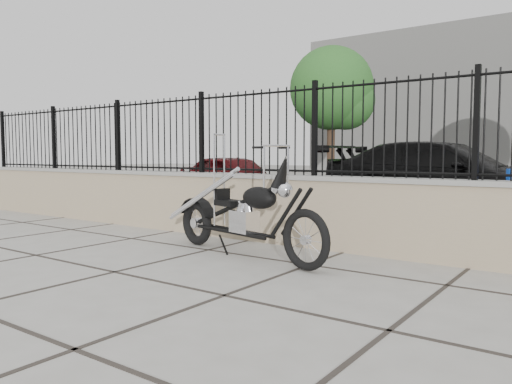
{
  "coord_description": "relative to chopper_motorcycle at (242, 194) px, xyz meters",
  "views": [
    {
      "loc": [
        4.24,
        -3.33,
        1.24
      ],
      "look_at": [
        0.57,
        1.77,
        0.77
      ],
      "focal_mm": 35.0,
      "sensor_mm": 36.0,
      "label": 1
    }
  ],
  "objects": [
    {
      "name": "ground_plane",
      "position": [
        -0.57,
        -1.47,
        -0.77
      ],
      "size": [
        90.0,
        90.0,
        0.0
      ],
      "primitive_type": "plane",
      "color": "#99968E",
      "rests_on": "ground"
    },
    {
      "name": "parking_lot",
      "position": [
        -0.57,
        11.03,
        -0.77
      ],
      "size": [
        30.0,
        30.0,
        0.0
      ],
      "primitive_type": "plane",
      "color": "black",
      "rests_on": "ground"
    },
    {
      "name": "retaining_wall",
      "position": [
        -0.57,
        1.03,
        -0.29
      ],
      "size": [
        14.0,
        0.36,
        0.96
      ],
      "primitive_type": "cube",
      "color": "gray",
      "rests_on": "ground_plane"
    },
    {
      "name": "iron_fence",
      "position": [
        -0.57,
        1.03,
        0.79
      ],
      "size": [
        14.0,
        0.08,
        1.2
      ],
      "primitive_type": "cube",
      "color": "black",
      "rests_on": "retaining_wall"
    },
    {
      "name": "chopper_motorcycle",
      "position": [
        0.0,
        0.0,
        0.0
      ],
      "size": [
        2.59,
        1.03,
        1.53
      ],
      "primitive_type": null,
      "rotation": [
        0.0,
        0.0,
        -0.23
      ],
      "color": "black",
      "rests_on": "ground_plane"
    },
    {
      "name": "car_red",
      "position": [
        -4.47,
        5.48,
        -0.14
      ],
      "size": [
        3.9,
        2.29,
        1.25
      ],
      "primitive_type": "imported",
      "rotation": [
        0.0,
        0.0,
        1.34
      ],
      "color": "#460A0C",
      "rests_on": "parking_lot"
    },
    {
      "name": "car_black",
      "position": [
        0.82,
        5.89,
        -0.01
      ],
      "size": [
        5.36,
        2.51,
        1.51
      ],
      "primitive_type": "imported",
      "rotation": [
        0.0,
        0.0,
        1.5
      ],
      "color": "black",
      "rests_on": "parking_lot"
    },
    {
      "name": "bollard_a",
      "position": [
        -2.39,
        3.04,
        -0.33
      ],
      "size": [
        0.12,
        0.12,
        0.87
      ],
      "primitive_type": "cylinder",
      "rotation": [
        0.0,
        0.0,
        0.17
      ],
      "color": "blue",
      "rests_on": "ground_plane"
    },
    {
      "name": "bollard_b",
      "position": [
        2.53,
        2.73,
        -0.24
      ],
      "size": [
        0.14,
        0.14,
        1.05
      ],
      "primitive_type": "cylinder",
      "rotation": [
        0.0,
        0.0,
        0.11
      ],
      "color": "#0B49A8",
      "rests_on": "ground_plane"
    },
    {
      "name": "tree_left",
      "position": [
        -6.38,
        14.73,
        3.47
      ],
      "size": [
        3.59,
        3.59,
        6.05
      ],
      "rotation": [
        0.0,
        0.0,
        0.32
      ],
      "color": "#382619",
      "rests_on": "ground_plane"
    }
  ]
}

